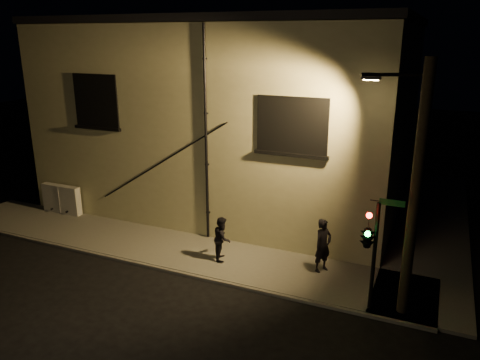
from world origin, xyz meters
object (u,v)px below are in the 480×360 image
at_px(pedestrian_b, 222,238).
at_px(streetlamp_pole, 413,188).
at_px(traffic_signal, 368,236).
at_px(utility_cabinet, 62,199).
at_px(pedestrian_a, 323,245).

distance_m(pedestrian_b, streetlamp_pole, 7.06).
distance_m(traffic_signal, streetlamp_pole, 1.84).
distance_m(utility_cabinet, pedestrian_b, 8.96).
xyz_separation_m(pedestrian_a, streetlamp_pole, (2.74, -1.46, 2.89)).
bearing_deg(utility_cabinet, pedestrian_b, -8.19).
bearing_deg(pedestrian_b, pedestrian_a, -100.24).
distance_m(pedestrian_b, traffic_signal, 5.65).
height_order(traffic_signal, streetlamp_pole, streetlamp_pole).
relative_size(pedestrian_a, pedestrian_b, 1.17).
xyz_separation_m(utility_cabinet, pedestrian_b, (8.86, -1.28, 0.15)).
xyz_separation_m(pedestrian_b, traffic_signal, (5.29, -1.24, 1.55)).
height_order(pedestrian_a, traffic_signal, traffic_signal).
bearing_deg(traffic_signal, pedestrian_b, 166.82).
distance_m(pedestrian_a, traffic_signal, 2.87).
height_order(utility_cabinet, streetlamp_pole, streetlamp_pole).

